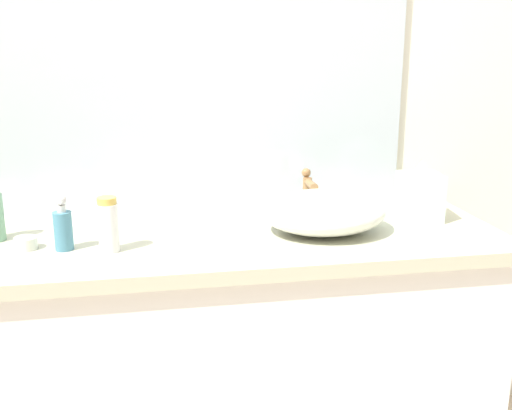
{
  "coord_description": "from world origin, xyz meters",
  "views": [
    {
      "loc": [
        -0.04,
        -1.19,
        1.35
      ],
      "look_at": [
        0.24,
        0.37,
        0.92
      ],
      "focal_mm": 41.92,
      "sensor_mm": 36.0,
      "label": 1
    }
  ],
  "objects": [
    {
      "name": "faucet",
      "position": [
        0.43,
        0.52,
        0.92
      ],
      "size": [
        0.03,
        0.11,
        0.14
      ],
      "color": "brown",
      "rests_on": "vanity_counter"
    },
    {
      "name": "tissue_box",
      "position": [
        0.75,
        0.42,
        0.92
      ],
      "size": [
        0.13,
        0.13,
        0.18
      ],
      "color": "#AFCBC1",
      "rests_on": "vanity_counter"
    },
    {
      "name": "wall_mirror_panel",
      "position": [
        0.06,
        0.69,
        1.33
      ],
      "size": [
        1.45,
        0.01,
        0.98
      ],
      "primitive_type": "cube",
      "color": "#B2BCC6",
      "rests_on": "vanity_counter"
    },
    {
      "name": "sink_basin",
      "position": [
        0.43,
        0.35,
        0.9
      ],
      "size": [
        0.35,
        0.3,
        0.11
      ],
      "primitive_type": "ellipsoid",
      "color": "silver",
      "rests_on": "vanity_counter"
    },
    {
      "name": "perfume_bottle",
      "position": [
        -0.15,
        0.29,
        0.91
      ],
      "size": [
        0.05,
        0.05,
        0.14
      ],
      "color": "white",
      "rests_on": "vanity_counter"
    },
    {
      "name": "bathroom_wall_rear",
      "position": [
        0.0,
        0.73,
        1.3
      ],
      "size": [
        6.0,
        0.06,
        2.6
      ],
      "primitive_type": "cube",
      "color": "silver",
      "rests_on": "ground"
    },
    {
      "name": "vanity_counter",
      "position": [
        0.06,
        0.39,
        0.42
      ],
      "size": [
        1.74,
        0.59,
        0.84
      ],
      "color": "silver",
      "rests_on": "ground"
    },
    {
      "name": "soap_dispenser",
      "position": [
        -0.26,
        0.32,
        0.9
      ],
      "size": [
        0.05,
        0.05,
        0.14
      ],
      "color": "teal",
      "rests_on": "vanity_counter"
    },
    {
      "name": "candle_jar",
      "position": [
        -0.36,
        0.34,
        0.86
      ],
      "size": [
        0.06,
        0.06,
        0.03
      ],
      "primitive_type": "cylinder",
      "color": "silver",
      "rests_on": "vanity_counter"
    }
  ]
}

